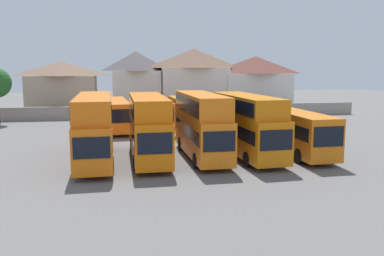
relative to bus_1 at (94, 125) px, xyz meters
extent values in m
plane|color=#605E5B|center=(7.86, 17.98, -2.76)|extent=(140.00, 140.00, 0.00)
cube|color=gray|center=(7.86, 25.08, -1.86)|extent=(56.00, 0.50, 1.80)
cube|color=orange|center=(0.00, -0.11, -0.93)|extent=(2.90, 11.85, 2.93)
cube|color=black|center=(0.20, -6.01, -0.58)|extent=(2.21, 0.15, 1.32)
cube|color=black|center=(0.00, -0.11, -0.58)|extent=(2.91, 10.91, 0.92)
cube|color=orange|center=(-0.01, 0.19, 1.33)|extent=(2.83, 11.26, 1.60)
cube|color=black|center=(-0.01, 0.19, 1.33)|extent=(2.90, 10.67, 1.12)
cylinder|color=black|center=(1.28, -3.72, -2.21)|extent=(0.34, 1.11, 1.10)
cylinder|color=black|center=(-1.02, -3.79, -2.21)|extent=(0.34, 1.11, 1.10)
cylinder|color=black|center=(1.03, 3.58, -2.21)|extent=(0.34, 1.11, 1.10)
cylinder|color=black|center=(-1.27, 3.50, -2.21)|extent=(0.34, 1.11, 1.10)
cube|color=orange|center=(3.98, -0.18, -0.89)|extent=(2.64, 10.68, 3.02)
cube|color=black|center=(4.05, -5.52, -0.52)|extent=(2.21, 0.11, 1.36)
cube|color=black|center=(3.98, -0.18, -0.52)|extent=(2.67, 9.83, 0.95)
cube|color=orange|center=(3.98, 0.09, 1.35)|extent=(2.58, 10.14, 1.45)
cube|color=black|center=(3.98, 0.09, 1.35)|extent=(2.67, 9.61, 1.02)
cylinder|color=black|center=(5.18, -3.47, -2.21)|extent=(0.31, 1.10, 1.10)
cylinder|color=black|center=(2.87, -3.50, -2.21)|extent=(0.31, 1.10, 1.10)
cylinder|color=black|center=(5.10, 3.13, -2.21)|extent=(0.31, 1.10, 1.10)
cylinder|color=black|center=(2.79, 3.11, -2.21)|extent=(0.31, 1.10, 1.10)
cube|color=orange|center=(8.07, -0.31, -0.90)|extent=(2.74, 10.26, 2.99)
cube|color=black|center=(8.22, -5.42, -0.55)|extent=(2.15, 0.14, 1.35)
cube|color=black|center=(8.07, -0.31, -0.55)|extent=(2.76, 9.45, 0.94)
cube|color=orange|center=(8.06, -0.06, 1.40)|extent=(2.68, 9.75, 1.61)
cube|color=black|center=(8.06, -0.06, 1.40)|extent=(2.75, 9.24, 1.13)
cylinder|color=black|center=(9.28, -3.44, -2.21)|extent=(0.33, 1.11, 1.10)
cylinder|color=black|center=(7.04, -3.50, -2.21)|extent=(0.33, 1.11, 1.10)
cylinder|color=black|center=(9.09, 2.88, -2.21)|extent=(0.33, 1.11, 1.10)
cylinder|color=black|center=(6.85, 2.81, -2.21)|extent=(0.33, 1.11, 1.10)
cube|color=orange|center=(11.65, -0.30, -0.89)|extent=(3.29, 10.88, 3.02)
cube|color=black|center=(12.01, -5.68, -0.53)|extent=(2.28, 0.23, 1.36)
cube|color=black|center=(11.65, -0.30, -0.53)|extent=(3.27, 10.03, 0.95)
cube|color=orange|center=(11.64, -0.04, 1.34)|extent=(3.20, 10.34, 1.43)
cube|color=black|center=(11.64, -0.04, 1.34)|extent=(3.26, 9.81, 1.00)
cylinder|color=black|center=(13.06, -3.55, -2.21)|extent=(0.37, 1.12, 1.10)
cylinder|color=black|center=(10.68, -3.70, -2.21)|extent=(0.37, 1.12, 1.10)
cylinder|color=black|center=(12.62, 3.09, -2.21)|extent=(0.37, 1.12, 1.10)
cylinder|color=black|center=(10.25, 2.94, -2.21)|extent=(0.37, 1.12, 1.10)
cube|color=orange|center=(15.77, -0.21, -0.85)|extent=(2.82, 10.16, 3.10)
cube|color=black|center=(15.92, -5.28, -0.48)|extent=(2.21, 0.15, 1.40)
cube|color=black|center=(15.77, -0.21, -0.48)|extent=(2.83, 9.36, 0.98)
cylinder|color=black|center=(17.02, -3.31, -2.21)|extent=(0.33, 1.11, 1.10)
cylinder|color=black|center=(14.70, -3.38, -2.21)|extent=(0.33, 1.11, 1.10)
cylinder|color=black|center=(16.83, 2.95, -2.21)|extent=(0.33, 1.11, 1.10)
cylinder|color=black|center=(14.51, 2.88, -2.21)|extent=(0.33, 1.11, 1.10)
cube|color=orange|center=(1.31, 15.29, -0.90)|extent=(3.30, 11.64, 3.00)
cube|color=black|center=(1.75, 9.54, -0.54)|extent=(2.13, 0.24, 1.35)
cube|color=black|center=(1.31, 15.29, -0.54)|extent=(3.27, 10.73, 0.95)
cylinder|color=black|center=(2.69, 11.82, -2.21)|extent=(0.38, 1.12, 1.10)
cylinder|color=black|center=(0.47, 11.65, -2.21)|extent=(0.38, 1.12, 1.10)
cylinder|color=black|center=(2.14, 18.93, -2.21)|extent=(0.38, 1.12, 1.10)
cylinder|color=black|center=(-0.08, 18.76, -2.21)|extent=(0.38, 1.12, 1.10)
cube|color=orange|center=(5.83, 15.41, -0.90)|extent=(2.93, 11.81, 2.99)
cube|color=black|center=(6.00, 9.52, -0.55)|extent=(2.28, 0.15, 1.35)
cube|color=black|center=(5.83, 15.41, -0.55)|extent=(2.94, 10.88, 0.94)
cylinder|color=black|center=(7.12, 11.80, -2.21)|extent=(0.33, 1.11, 1.10)
cylinder|color=black|center=(4.74, 11.73, -2.21)|extent=(0.33, 1.11, 1.10)
cylinder|color=black|center=(6.91, 19.08, -2.21)|extent=(0.33, 1.11, 1.10)
cylinder|color=black|center=(4.53, 19.01, -2.21)|extent=(0.33, 1.11, 1.10)
cube|color=orange|center=(9.24, 15.40, -0.87)|extent=(2.91, 11.00, 3.06)
cube|color=black|center=(9.47, 9.94, -0.50)|extent=(2.17, 0.17, 1.38)
cube|color=black|center=(9.24, 15.40, -0.50)|extent=(2.92, 10.13, 0.96)
cylinder|color=black|center=(10.51, 12.07, -2.21)|extent=(0.35, 1.11, 1.10)
cylinder|color=black|center=(8.25, 11.98, -2.21)|extent=(0.35, 1.11, 1.10)
cylinder|color=black|center=(10.24, 18.83, -2.21)|extent=(0.35, 1.11, 1.10)
cylinder|color=black|center=(7.97, 18.74, -2.21)|extent=(0.35, 1.11, 1.10)
cube|color=orange|center=(13.58, 14.92, -0.92)|extent=(2.93, 10.88, 2.96)
cube|color=black|center=(13.32, 9.52, -0.56)|extent=(2.12, 0.18, 1.33)
cube|color=black|center=(13.58, 14.92, -0.56)|extent=(2.93, 10.02, 0.93)
cylinder|color=black|center=(14.52, 11.53, -2.21)|extent=(0.35, 1.11, 1.10)
cylinder|color=black|center=(12.31, 11.64, -2.21)|extent=(0.35, 1.11, 1.10)
cylinder|color=black|center=(14.85, 18.21, -2.21)|extent=(0.35, 1.11, 1.10)
cylinder|color=black|center=(12.63, 18.31, -2.21)|extent=(0.35, 1.11, 1.10)
cube|color=tan|center=(-6.60, 31.33, 0.13)|extent=(9.60, 6.27, 5.78)
pyramid|color=brown|center=(-6.60, 31.33, 4.05)|extent=(10.08, 6.58, 2.06)
cube|color=silver|center=(4.25, 33.07, 0.48)|extent=(7.11, 7.26, 6.48)
pyramid|color=#514C4C|center=(4.25, 33.07, 5.19)|extent=(7.47, 7.62, 2.93)
cube|color=silver|center=(13.04, 31.54, 0.69)|extent=(10.16, 6.11, 6.89)
pyramid|color=brown|center=(13.04, 31.54, 5.60)|extent=(10.67, 6.42, 2.92)
cube|color=silver|center=(22.87, 31.34, 0.23)|extent=(10.46, 6.23, 5.98)
pyramid|color=brown|center=(22.87, 31.34, 4.58)|extent=(10.98, 6.54, 2.72)
camera|label=1|loc=(2.14, -30.45, 4.20)|focal=37.81mm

